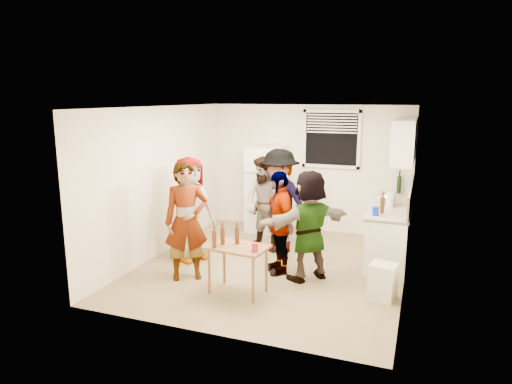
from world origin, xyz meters
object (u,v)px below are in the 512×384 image
at_px(wine_bottle, 398,193).
at_px(guest_back_right, 279,252).
at_px(guest_orange, 308,278).
at_px(refrigerator, 267,189).
at_px(kettle, 388,204).
at_px(guest_back_left, 265,250).
at_px(guest_grey, 192,259).
at_px(blue_cup, 375,215).
at_px(serving_table, 238,292).
at_px(beer_bottle_table, 223,244).
at_px(guest_stripe, 188,278).
at_px(beer_bottle_counter, 382,213).
at_px(red_cup, 255,251).
at_px(guest_black, 279,271).
at_px(trash_bin, 383,281).

relative_size(wine_bottle, guest_back_right, 0.18).
bearing_deg(guest_orange, refrigerator, -103.99).
distance_m(refrigerator, guest_orange, 2.71).
distance_m(kettle, guest_orange, 1.95).
bearing_deg(kettle, guest_back_left, -157.90).
distance_m(kettle, guest_grey, 3.40).
bearing_deg(blue_cup, serving_table, -139.27).
xyz_separation_m(wine_bottle, guest_back_left, (-2.12, -1.44, -0.90)).
height_order(blue_cup, beer_bottle_table, blue_cup).
distance_m(guest_stripe, guest_back_right, 1.81).
distance_m(refrigerator, guest_back_left, 1.50).
xyz_separation_m(beer_bottle_counter, red_cup, (-1.44, -1.70, -0.23)).
distance_m(wine_bottle, guest_black, 2.95).
bearing_deg(kettle, red_cup, -112.31).
height_order(blue_cup, guest_orange, blue_cup).
bearing_deg(kettle, wine_bottle, 94.62).
height_order(beer_bottle_counter, guest_grey, beer_bottle_counter).
height_order(wine_bottle, serving_table, wine_bottle).
relative_size(blue_cup, guest_back_left, 0.08).
xyz_separation_m(guest_grey, guest_stripe, (0.34, -0.74, 0.00)).
distance_m(beer_bottle_table, guest_grey, 1.56).
bearing_deg(beer_bottle_table, guest_back_left, 90.51).
height_order(blue_cup, guest_back_right, blue_cup).
relative_size(trash_bin, guest_back_right, 0.27).
bearing_deg(guest_orange, kettle, -172.34).
height_order(beer_bottle_table, guest_back_left, beer_bottle_table).
xyz_separation_m(refrigerator, beer_bottle_counter, (2.35, -1.39, 0.05)).
bearing_deg(blue_cup, guest_orange, -145.25).
bearing_deg(guest_back_right, serving_table, -66.13).
distance_m(kettle, serving_table, 2.99).
bearing_deg(trash_bin, guest_black, 164.54).
bearing_deg(trash_bin, guest_back_right, 145.16).
relative_size(beer_bottle_table, red_cup, 2.04).
relative_size(beer_bottle_counter, beer_bottle_table, 1.09).
bearing_deg(trash_bin, wine_bottle, 89.96).
xyz_separation_m(serving_table, red_cup, (0.29, -0.11, 0.67)).
bearing_deg(beer_bottle_table, guest_back_right, 82.13).
bearing_deg(guest_back_left, guest_orange, -23.94).
relative_size(wine_bottle, beer_bottle_table, 1.38).
bearing_deg(guest_stripe, guest_black, -3.38).
xyz_separation_m(kettle, guest_back_right, (-1.76, -0.45, -0.90)).
bearing_deg(guest_orange, blue_cup, 167.82).
xyz_separation_m(beer_bottle_table, guest_back_right, (0.25, 1.79, -0.67)).
bearing_deg(refrigerator, serving_table, -78.34).
distance_m(guest_back_left, guest_back_right, 0.26).
bearing_deg(refrigerator, guest_back_right, -61.84).
bearing_deg(kettle, guest_orange, -115.18).
distance_m(trash_bin, guest_back_left, 2.51).
relative_size(kettle, beer_bottle_table, 1.17).
bearing_deg(refrigerator, guest_black, -66.13).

